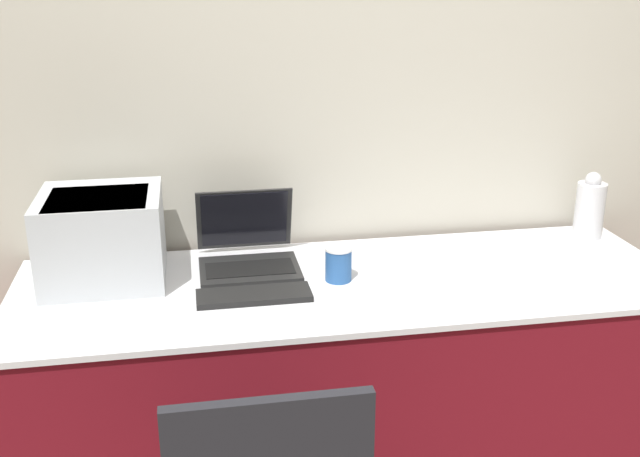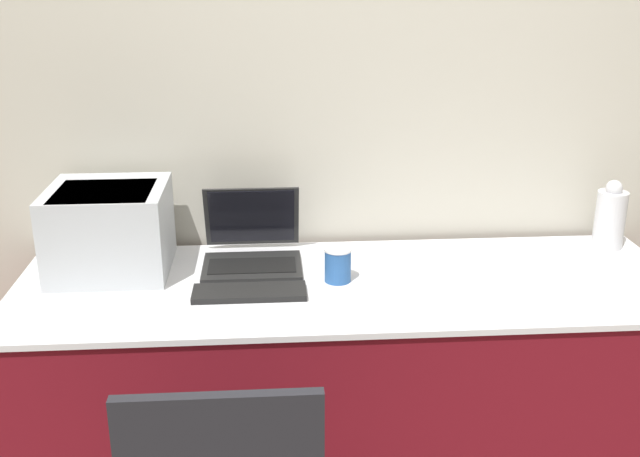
% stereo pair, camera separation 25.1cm
% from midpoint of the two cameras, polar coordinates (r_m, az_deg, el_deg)
% --- Properties ---
extents(wall_back, '(8.00, 0.05, 2.60)m').
position_cam_midpoint_polar(wall_back, '(2.82, -2.04, 10.52)').
color(wall_back, '#B7B2A3').
rests_on(wall_back, ground_plane).
extents(table, '(2.27, 0.77, 0.72)m').
position_cam_midpoint_polar(table, '(2.72, -0.43, -10.98)').
color(table, maroon).
rests_on(table, ground_plane).
extents(printer, '(0.40, 0.38, 0.30)m').
position_cam_midpoint_polar(printer, '(2.65, -18.90, -0.46)').
color(printer, '#B2B7BC').
rests_on(printer, table).
extents(laptop_left, '(0.35, 0.35, 0.26)m').
position_cam_midpoint_polar(laptop_left, '(2.68, -8.21, -1.73)').
color(laptop_left, black).
rests_on(laptop_left, table).
extents(external_keyboard, '(0.37, 0.13, 0.02)m').
position_cam_midpoint_polar(external_keyboard, '(2.44, -8.01, -5.14)').
color(external_keyboard, black).
rests_on(external_keyboard, table).
extents(coffee_cup, '(0.09, 0.09, 0.12)m').
position_cam_midpoint_polar(coffee_cup, '(2.53, -1.42, -2.76)').
color(coffee_cup, '#285699').
rests_on(coffee_cup, table).
extents(metal_pitcher, '(0.11, 0.11, 0.26)m').
position_cam_midpoint_polar(metal_pitcher, '(3.06, 17.70, 1.47)').
color(metal_pitcher, silver).
rests_on(metal_pitcher, table).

